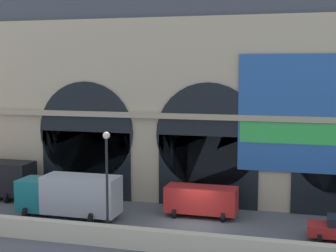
% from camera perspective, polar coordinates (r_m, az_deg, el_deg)
% --- Properties ---
extents(ground_plane, '(200.00, 200.00, 0.00)m').
position_cam_1_polar(ground_plane, '(35.17, 2.90, -11.27)').
color(ground_plane, '#54565B').
extents(quay_parapet_wall, '(90.00, 0.70, 1.26)m').
position_cam_1_polar(quay_parapet_wall, '(30.22, 0.72, -13.03)').
color(quay_parapet_wall, beige).
rests_on(quay_parapet_wall, ground).
extents(station_building, '(42.94, 5.31, 17.75)m').
position_cam_1_polar(station_building, '(40.82, 5.32, 3.55)').
color(station_building, '#BCAD8C').
rests_on(station_building, ground).
extents(box_truck_midwest, '(7.50, 2.91, 3.12)m').
position_cam_1_polar(box_truck_midwest, '(37.18, -11.07, -7.67)').
color(box_truck_midwest, '#19727A').
rests_on(box_truck_midwest, ground).
extents(van_center, '(5.20, 2.48, 2.20)m').
position_cam_1_polar(van_center, '(37.02, 3.80, -8.35)').
color(van_center, red).
rests_on(van_center, ground).
extents(street_lamp_quayside, '(0.44, 0.44, 6.90)m').
position_cam_1_polar(street_lamp_quayside, '(31.33, -6.96, -5.19)').
color(street_lamp_quayside, black).
rests_on(street_lamp_quayside, ground).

